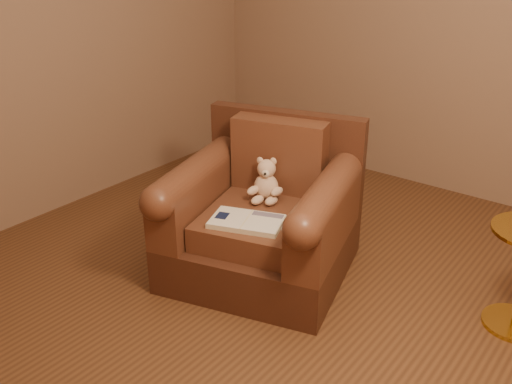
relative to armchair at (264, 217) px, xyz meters
The scene contains 4 objects.
floor 0.55m from the armchair, 35.78° to the right, with size 4.00×4.00×0.00m, color brown.
armchair is the anchor object (origin of this frame).
teddy_bear 0.19m from the armchair, 119.18° to the left, with size 0.19×0.21×0.25m.
guidebook 0.27m from the armchair, 74.54° to the right, with size 0.43×0.34×0.03m.
Camera 1 is at (1.37, -2.05, 1.81)m, focal length 40.00 mm.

